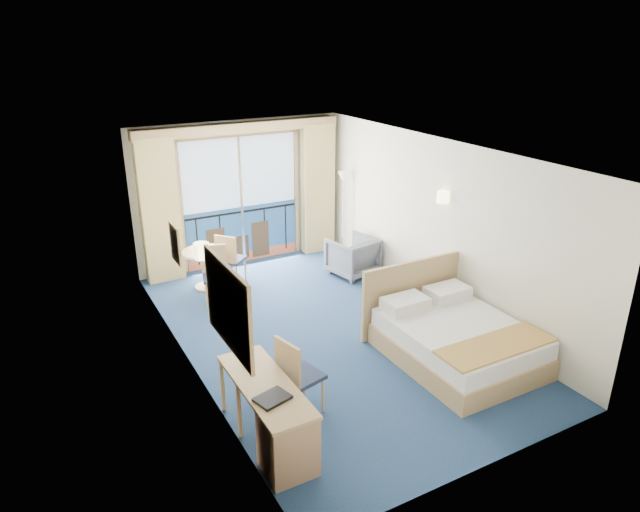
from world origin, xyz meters
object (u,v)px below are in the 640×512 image
at_px(bed, 454,338).
at_px(desk_chair, 296,373).
at_px(floor_lamp, 343,193).
at_px(round_table, 205,260).
at_px(nightstand, 425,293).
at_px(table_chair_b, 215,271).
at_px(table_chair_a, 229,257).
at_px(armchair, 353,256).
at_px(desk, 283,431).

distance_m(bed, desk_chair, 2.44).
distance_m(floor_lamp, round_table, 2.95).
relative_size(bed, floor_lamp, 1.21).
relative_size(nightstand, table_chair_b, 0.58).
distance_m(bed, table_chair_a, 4.17).
xyz_separation_m(armchair, desk_chair, (-2.74, -3.20, 0.21)).
height_order(nightstand, table_chair_a, table_chair_a).
bearing_deg(floor_lamp, desk, -126.70).
relative_size(armchair, table_chair_a, 0.83).
distance_m(nightstand, table_chair_b, 3.41).
xyz_separation_m(bed, desk_chair, (-2.43, -0.08, 0.26)).
xyz_separation_m(floor_lamp, desk, (-3.53, -4.74, -0.89)).
xyz_separation_m(armchair, table_chair_a, (-2.12, 0.63, 0.18)).
height_order(desk_chair, round_table, desk_chair).
bearing_deg(table_chair_a, table_chair_b, 98.14).
distance_m(bed, table_chair_b, 3.96).
height_order(bed, armchair, bed).
relative_size(desk, table_chair_b, 1.63).
relative_size(desk_chair, round_table, 1.32).
bearing_deg(round_table, desk, -98.61).
distance_m(nightstand, desk, 4.08).
distance_m(nightstand, floor_lamp, 2.83).
height_order(desk, table_chair_a, table_chair_a).
distance_m(desk_chair, table_chair_b, 3.34).
bearing_deg(table_chair_b, desk_chair, -78.74).
bearing_deg(table_chair_a, nightstand, -175.87).
distance_m(desk, table_chair_a, 4.64).
xyz_separation_m(bed, desk, (-2.91, -0.75, 0.09)).
bearing_deg(table_chair_b, floor_lamp, 28.93).
xyz_separation_m(desk, table_chair_a, (1.11, 4.50, 0.13)).
bearing_deg(round_table, table_chair_a, -12.97).
xyz_separation_m(nightstand, floor_lamp, (0.04, 2.64, 1.01)).
relative_size(desk_chair, table_chair_a, 1.06).
bearing_deg(desk, round_table, 81.39).
xyz_separation_m(floor_lamp, round_table, (-2.84, -0.14, -0.77)).
height_order(nightstand, floor_lamp, floor_lamp).
relative_size(floor_lamp, round_table, 2.25).
bearing_deg(bed, table_chair_b, 124.48).
bearing_deg(armchair, round_table, -27.05).
bearing_deg(armchair, bed, 73.16).
bearing_deg(nightstand, table_chair_b, 146.00).
height_order(armchair, desk_chair, desk_chair).
xyz_separation_m(armchair, floor_lamp, (0.31, 0.87, 0.93)).
relative_size(bed, armchair, 2.65).
height_order(table_chair_a, table_chair_b, table_chair_b).
bearing_deg(floor_lamp, armchair, -109.49).
height_order(round_table, table_chair_b, table_chair_b).
bearing_deg(table_chair_b, desk, -84.99).
relative_size(nightstand, desk_chair, 0.55).
distance_m(nightstand, round_table, 3.76).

